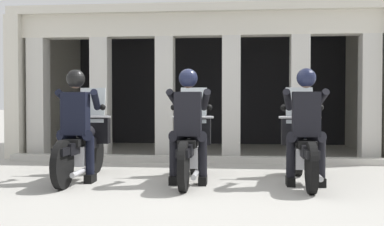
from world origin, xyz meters
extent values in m
plane|color=#A8A59E|center=(0.00, 3.00, 0.00)|extent=(80.00, 80.00, 0.00)
cube|color=black|center=(-0.11, 6.17, 1.41)|extent=(7.45, 0.24, 2.82)
cube|color=beige|center=(-0.11, 2.80, 2.60)|extent=(7.45, 0.36, 0.44)
cube|color=beige|center=(-0.11, 4.41, 2.90)|extent=(7.45, 3.92, 0.16)
cube|color=beige|center=(-3.74, 4.41, 1.41)|extent=(0.30, 3.92, 2.82)
cube|color=beige|center=(3.51, 4.41, 1.41)|extent=(0.30, 3.92, 2.82)
cube|color=beige|center=(-3.34, 2.80, 1.19)|extent=(0.35, 0.36, 2.38)
cube|color=beige|center=(-2.05, 2.80, 1.19)|extent=(0.35, 0.36, 2.38)
cube|color=beige|center=(-0.76, 2.80, 1.19)|extent=(0.35, 0.36, 2.38)
cube|color=beige|center=(0.53, 2.80, 1.19)|extent=(0.35, 0.36, 2.38)
cube|color=beige|center=(1.82, 2.80, 1.19)|extent=(0.35, 0.36, 2.38)
cube|color=beige|center=(3.11, 2.80, 1.19)|extent=(0.35, 0.36, 2.38)
cube|color=#B7B5AD|center=(-0.11, 2.30, 0.06)|extent=(7.05, 0.24, 0.12)
cylinder|color=black|center=(-1.58, 0.94, 0.32)|extent=(0.09, 0.64, 0.64)
cylinder|color=black|center=(-1.58, -0.46, 0.32)|extent=(0.09, 0.64, 0.64)
cube|color=black|center=(-1.58, 0.94, 0.53)|extent=(0.14, 0.44, 0.08)
cube|color=silver|center=(-1.58, 0.19, 0.37)|extent=(0.28, 0.44, 0.28)
cube|color=black|center=(-1.58, 0.24, 0.50)|extent=(0.18, 1.24, 0.16)
ellipsoid|color=black|center=(-1.58, 0.46, 0.68)|extent=(0.26, 0.48, 0.22)
cube|color=black|center=(-1.58, 0.06, 0.57)|extent=(0.24, 0.52, 0.10)
cube|color=black|center=(-1.58, -0.40, 0.50)|extent=(0.16, 0.48, 0.10)
cylinder|color=silver|center=(-1.58, 0.88, 0.56)|extent=(0.05, 0.24, 0.53)
cube|color=black|center=(-1.58, 0.82, 0.70)|extent=(0.52, 0.16, 0.44)
sphere|color=silver|center=(-1.58, 0.92, 0.72)|extent=(0.18, 0.18, 0.18)
cube|color=silver|center=(-1.58, 0.80, 1.07)|extent=(0.40, 0.14, 0.54)
cylinder|color=silver|center=(-1.58, 0.72, 0.90)|extent=(0.62, 0.04, 0.04)
cylinder|color=silver|center=(-1.46, -0.16, 0.18)|extent=(0.07, 0.55, 0.07)
cube|color=black|center=(-1.58, 0.04, 0.97)|extent=(0.36, 0.22, 0.60)
cube|color=black|center=(-1.58, 0.16, 0.99)|extent=(0.05, 0.02, 0.32)
sphere|color=tan|center=(-1.58, 0.06, 1.43)|extent=(0.21, 0.21, 0.21)
sphere|color=black|center=(-1.58, 0.06, 1.46)|extent=(0.26, 0.26, 0.26)
cylinder|color=black|center=(-1.44, 0.06, 0.66)|extent=(0.26, 0.29, 0.17)
cylinder|color=black|center=(-1.38, 0.06, 0.39)|extent=(0.12, 0.12, 0.53)
cube|color=black|center=(-1.38, 0.07, 0.06)|extent=(0.11, 0.26, 0.12)
cylinder|color=black|center=(-1.72, 0.06, 0.66)|extent=(0.26, 0.29, 0.17)
cylinder|color=black|center=(-1.78, 0.06, 0.39)|extent=(0.12, 0.12, 0.53)
cube|color=black|center=(-1.78, 0.07, 0.06)|extent=(0.11, 0.26, 0.12)
cylinder|color=black|center=(-1.36, 0.27, 1.16)|extent=(0.19, 0.48, 0.31)
sphere|color=black|center=(-1.32, 0.48, 1.05)|extent=(0.09, 0.09, 0.09)
cylinder|color=black|center=(-1.80, 0.27, 1.16)|extent=(0.19, 0.48, 0.31)
sphere|color=black|center=(-1.84, 0.48, 1.05)|extent=(0.09, 0.09, 0.09)
cylinder|color=black|center=(0.00, 0.93, 0.32)|extent=(0.09, 0.64, 0.64)
cylinder|color=black|center=(0.00, -0.47, 0.32)|extent=(0.09, 0.64, 0.64)
cube|color=black|center=(0.00, 0.93, 0.53)|extent=(0.14, 0.44, 0.08)
cube|color=silver|center=(0.00, 0.18, 0.37)|extent=(0.28, 0.44, 0.28)
cube|color=black|center=(0.00, 0.23, 0.50)|extent=(0.18, 1.24, 0.16)
ellipsoid|color=black|center=(0.00, 0.45, 0.68)|extent=(0.26, 0.48, 0.22)
cube|color=black|center=(0.00, 0.05, 0.57)|extent=(0.24, 0.52, 0.10)
cube|color=black|center=(0.00, -0.41, 0.50)|extent=(0.16, 0.48, 0.10)
cylinder|color=silver|center=(0.00, 0.87, 0.56)|extent=(0.05, 0.24, 0.53)
cube|color=black|center=(0.00, 0.81, 0.70)|extent=(0.52, 0.16, 0.44)
sphere|color=silver|center=(0.00, 0.91, 0.72)|extent=(0.18, 0.18, 0.18)
cube|color=silver|center=(0.00, 0.79, 1.07)|extent=(0.40, 0.14, 0.54)
cylinder|color=silver|center=(0.00, 0.71, 0.90)|extent=(0.62, 0.04, 0.04)
cylinder|color=silver|center=(0.12, -0.17, 0.18)|extent=(0.07, 0.55, 0.07)
cube|color=black|center=(0.00, 0.03, 0.97)|extent=(0.36, 0.22, 0.60)
cube|color=#14193F|center=(0.00, 0.15, 0.99)|extent=(0.05, 0.02, 0.32)
sphere|color=tan|center=(0.00, 0.05, 1.43)|extent=(0.21, 0.21, 0.21)
sphere|color=#191E38|center=(0.00, 0.05, 1.46)|extent=(0.26, 0.26, 0.26)
cylinder|color=black|center=(0.14, 0.05, 0.66)|extent=(0.26, 0.29, 0.17)
cylinder|color=black|center=(0.20, 0.05, 0.39)|extent=(0.12, 0.12, 0.53)
cube|color=black|center=(0.20, 0.06, 0.06)|extent=(0.11, 0.26, 0.12)
cylinder|color=black|center=(-0.14, 0.05, 0.66)|extent=(0.26, 0.29, 0.17)
cylinder|color=black|center=(-0.20, 0.05, 0.39)|extent=(0.12, 0.12, 0.53)
cube|color=black|center=(-0.20, 0.06, 0.06)|extent=(0.11, 0.26, 0.12)
cylinder|color=black|center=(0.22, 0.26, 1.16)|extent=(0.19, 0.48, 0.31)
sphere|color=black|center=(0.26, 0.47, 1.05)|extent=(0.09, 0.09, 0.09)
cylinder|color=black|center=(-0.22, 0.26, 1.16)|extent=(0.19, 0.48, 0.31)
sphere|color=black|center=(-0.26, 0.47, 1.05)|extent=(0.09, 0.09, 0.09)
cylinder|color=black|center=(1.58, 0.97, 0.32)|extent=(0.09, 0.64, 0.64)
cylinder|color=black|center=(1.58, -0.43, 0.32)|extent=(0.09, 0.64, 0.64)
cube|color=black|center=(1.58, 0.97, 0.53)|extent=(0.14, 0.44, 0.08)
cube|color=silver|center=(1.58, 0.22, 0.37)|extent=(0.28, 0.44, 0.28)
cube|color=black|center=(1.58, 0.27, 0.50)|extent=(0.18, 1.24, 0.16)
ellipsoid|color=#1E2338|center=(1.58, 0.49, 0.68)|extent=(0.26, 0.48, 0.22)
cube|color=black|center=(1.58, 0.09, 0.57)|extent=(0.24, 0.52, 0.10)
cube|color=black|center=(1.58, -0.37, 0.50)|extent=(0.16, 0.48, 0.10)
cylinder|color=silver|center=(1.58, 0.91, 0.56)|extent=(0.05, 0.24, 0.53)
cube|color=black|center=(1.58, 0.85, 0.70)|extent=(0.52, 0.16, 0.44)
sphere|color=silver|center=(1.58, 0.95, 0.72)|extent=(0.18, 0.18, 0.18)
cube|color=silver|center=(1.58, 0.83, 1.07)|extent=(0.40, 0.14, 0.54)
cylinder|color=silver|center=(1.58, 0.75, 0.90)|extent=(0.62, 0.04, 0.04)
cylinder|color=silver|center=(1.70, -0.13, 0.18)|extent=(0.07, 0.55, 0.07)
cube|color=black|center=(1.58, 0.07, 0.97)|extent=(0.36, 0.22, 0.60)
cube|color=#591414|center=(1.58, 0.19, 0.99)|extent=(0.05, 0.02, 0.32)
sphere|color=tan|center=(1.58, 0.09, 1.43)|extent=(0.21, 0.21, 0.21)
sphere|color=#191E38|center=(1.58, 0.09, 1.46)|extent=(0.26, 0.26, 0.26)
cylinder|color=black|center=(1.72, 0.09, 0.66)|extent=(0.26, 0.29, 0.17)
cylinder|color=black|center=(1.78, 0.09, 0.39)|extent=(0.12, 0.12, 0.53)
cube|color=black|center=(1.78, 0.10, 0.06)|extent=(0.11, 0.26, 0.12)
cylinder|color=black|center=(1.44, 0.09, 0.66)|extent=(0.26, 0.29, 0.17)
cylinder|color=black|center=(1.38, 0.09, 0.39)|extent=(0.12, 0.12, 0.53)
cube|color=black|center=(1.38, 0.10, 0.06)|extent=(0.11, 0.26, 0.12)
cylinder|color=black|center=(1.80, 0.30, 1.16)|extent=(0.19, 0.48, 0.31)
sphere|color=black|center=(1.84, 0.51, 1.05)|extent=(0.09, 0.09, 0.09)
cylinder|color=black|center=(1.36, 0.30, 1.16)|extent=(0.19, 0.48, 0.31)
sphere|color=black|center=(1.32, 0.51, 1.05)|extent=(0.09, 0.09, 0.09)
camera|label=1|loc=(0.72, -6.38, 1.17)|focal=44.44mm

